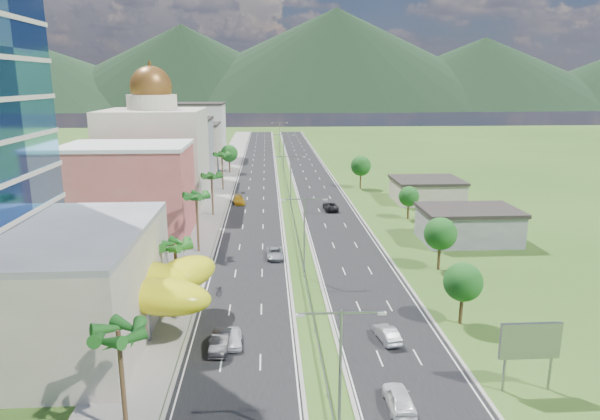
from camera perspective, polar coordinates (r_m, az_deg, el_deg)
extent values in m
plane|color=#2D5119|center=(63.19, 1.09, -10.42)|extent=(500.00, 500.00, 0.00)
cube|color=black|center=(149.75, -4.56, 3.70)|extent=(11.00, 260.00, 0.04)
cube|color=black|center=(150.23, 1.18, 3.77)|extent=(11.00, 260.00, 0.04)
cube|color=gray|center=(150.22, -8.19, 3.65)|extent=(7.00, 260.00, 0.12)
cube|color=gray|center=(132.00, -1.43, 2.66)|extent=(0.08, 216.00, 0.28)
cube|color=gray|center=(232.94, -2.38, 7.37)|extent=(0.10, 0.12, 0.70)
cylinder|color=gray|center=(38.59, 4.28, -18.07)|extent=(0.20, 0.20, 11.00)
cube|color=gray|center=(35.93, 2.11, -10.98)|extent=(2.88, 0.12, 0.12)
cube|color=gray|center=(36.31, 6.72, -10.79)|extent=(2.88, 0.12, 0.12)
cube|color=silver|center=(35.88, 0.03, -11.18)|extent=(0.60, 0.25, 0.18)
cube|color=silver|center=(36.59, 8.72, -10.83)|extent=(0.60, 0.25, 0.18)
cylinder|color=gray|center=(70.63, 0.46, -3.03)|extent=(0.20, 0.20, 11.00)
cube|color=gray|center=(69.22, -0.72, 1.16)|extent=(2.88, 0.12, 0.12)
cube|color=gray|center=(69.41, 1.65, 1.19)|extent=(2.88, 0.12, 0.12)
cube|color=silver|center=(69.19, -1.78, 1.06)|extent=(0.60, 0.25, 0.18)
cube|color=silver|center=(69.56, 2.70, 1.12)|extent=(0.60, 0.25, 0.18)
cylinder|color=gray|center=(109.49, -1.00, 2.98)|extent=(0.20, 0.20, 11.00)
cube|color=gray|center=(108.58, -1.78, 5.72)|extent=(2.88, 0.12, 0.12)
cube|color=gray|center=(108.71, -0.25, 5.73)|extent=(2.88, 0.12, 0.12)
cube|color=silver|center=(108.57, -2.46, 5.66)|extent=(0.60, 0.25, 0.18)
cube|color=silver|center=(108.81, 0.42, 5.69)|extent=(0.60, 0.25, 0.18)
cylinder|color=gray|center=(153.91, -1.76, 6.07)|extent=(0.20, 0.20, 11.00)
cube|color=gray|center=(153.27, -2.32, 8.03)|extent=(2.88, 0.12, 0.12)
cube|color=gray|center=(153.36, -1.23, 8.04)|extent=(2.88, 0.12, 0.12)
cube|color=silver|center=(153.25, -2.80, 7.99)|extent=(0.60, 0.25, 0.18)
cube|color=silver|center=(153.42, -0.75, 8.01)|extent=(0.60, 0.25, 0.18)
cylinder|color=gray|center=(198.59, -2.18, 7.78)|extent=(0.20, 0.20, 11.00)
cube|color=gray|center=(198.09, -2.62, 9.30)|extent=(2.88, 0.12, 0.12)
cube|color=gray|center=(198.16, -1.78, 9.31)|extent=(2.88, 0.12, 0.12)
cube|color=silver|center=(198.08, -3.00, 9.26)|extent=(0.60, 0.25, 0.18)
cube|color=silver|center=(198.21, -1.40, 9.28)|extent=(0.60, 0.25, 0.18)
cylinder|color=gray|center=(63.36, -21.24, -9.36)|extent=(0.50, 0.50, 4.00)
cylinder|color=gray|center=(57.14, -15.91, -11.49)|extent=(0.50, 0.50, 4.00)
cylinder|color=gray|center=(55.54, -20.70, -12.63)|extent=(0.50, 0.50, 4.00)
cylinder|color=gray|center=(61.23, -13.08, -9.57)|extent=(0.50, 0.50, 4.00)
cube|color=#BE514D|center=(94.25, -17.77, 1.81)|extent=(20.00, 15.00, 15.00)
cube|color=beige|center=(115.95, -15.15, 5.36)|extent=(20.00, 20.00, 20.00)
cylinder|color=beige|center=(114.95, -15.51, 11.03)|extent=(10.00, 10.00, 3.00)
sphere|color=brown|center=(114.88, -15.61, 12.53)|extent=(8.40, 8.40, 8.40)
cube|color=slate|center=(140.41, -12.71, 6.04)|extent=(16.00, 15.00, 16.00)
cube|color=#A69989|center=(162.19, -11.49, 6.55)|extent=(16.00, 15.00, 13.00)
cube|color=silver|center=(184.61, -10.57, 8.21)|extent=(16.00, 15.00, 18.00)
cylinder|color=gray|center=(50.34, 20.91, -16.02)|extent=(0.24, 0.24, 3.20)
cylinder|color=gray|center=(52.04, 25.08, -15.42)|extent=(0.24, 0.24, 3.20)
cube|color=#D85919|center=(49.81, 23.36, -12.70)|extent=(5.20, 0.35, 3.20)
cube|color=slate|center=(91.76, 17.50, -1.69)|extent=(15.00, 10.00, 5.00)
cube|color=#A69989|center=(120.08, 13.35, 1.95)|extent=(14.00, 12.00, 4.40)
cylinder|color=#47301C|center=(42.87, -18.39, -17.24)|extent=(0.36, 0.36, 8.50)
cylinder|color=#47301C|center=(64.34, -13.03, -6.73)|extent=(0.36, 0.36, 7.50)
cylinder|color=#47301C|center=(82.99, -10.87, -1.45)|extent=(0.36, 0.36, 9.00)
cylinder|color=#47301C|center=(105.33, -9.33, 1.54)|extent=(0.36, 0.36, 8.00)
cylinder|color=#47301C|center=(129.72, -8.28, 4.02)|extent=(0.36, 0.36, 8.80)
cylinder|color=#47301C|center=(154.64, -7.53, 4.86)|extent=(0.40, 0.40, 4.90)
sphere|color=#1D5B1C|center=(154.20, -7.56, 6.01)|extent=(4.90, 4.90, 4.90)
cylinder|color=#47301C|center=(61.21, 16.83, -9.72)|extent=(0.40, 0.40, 4.20)
sphere|color=#1D5B1C|center=(60.22, 17.00, -7.35)|extent=(4.20, 4.20, 4.20)
cylinder|color=#47301C|center=(77.11, 14.62, -4.55)|extent=(0.40, 0.40, 4.55)
sphere|color=#1D5B1C|center=(76.27, 14.75, -2.46)|extent=(4.55, 4.55, 4.55)
cylinder|color=#47301C|center=(103.88, 11.47, 0.10)|extent=(0.40, 0.40, 3.85)
sphere|color=#1D5B1C|center=(103.34, 11.54, 1.43)|extent=(3.85, 3.85, 3.85)
cylinder|color=#47301C|center=(131.60, 6.47, 3.35)|extent=(0.40, 0.40, 4.90)
sphere|color=#1D5B1C|center=(131.07, 6.51, 4.71)|extent=(4.90, 4.90, 4.90)
imported|color=white|center=(55.21, -7.10, -13.43)|extent=(1.85, 4.15, 1.39)
imported|color=black|center=(54.47, -8.48, -13.74)|extent=(2.04, 5.00, 1.61)
imported|color=#9DA0A4|center=(79.88, -2.71, -4.62)|extent=(2.42, 5.13, 1.42)
imported|color=#C18E16|center=(115.40, -6.55, 1.07)|extent=(3.11, 5.74, 1.58)
imported|color=white|center=(46.24, 10.53, -19.16)|extent=(2.02, 4.98, 1.69)
imported|color=#9B9EA2|center=(56.30, 9.25, -12.89)|extent=(2.27, 4.70, 1.48)
imported|color=black|center=(109.01, 3.27, 0.40)|extent=(2.88, 5.81, 1.58)
imported|color=black|center=(67.53, -8.66, -8.30)|extent=(0.97, 2.16, 1.33)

